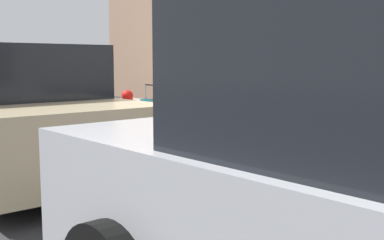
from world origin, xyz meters
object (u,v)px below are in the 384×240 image
suitcase_silver_5 (268,137)px  suitcase_black_7 (212,125)px  suitcase_olive_6 (242,126)px  bollard_post (107,110)px  suitcase_navy_8 (194,122)px  suitcase_teal_3 (340,145)px  parked_car_beige_1 (6,113)px  suitcase_teal_10 (153,117)px  suitcase_maroon_9 (168,118)px  suitcase_red_4 (296,137)px  fire_hydrant (128,109)px

suitcase_silver_5 → suitcase_black_7: 1.04m
suitcase_olive_6 → bollard_post: bearing=3.1°
suitcase_navy_8 → bollard_post: 2.28m
suitcase_olive_6 → bollard_post: size_ratio=1.45×
suitcase_teal_3 → parked_car_beige_1: size_ratio=0.17×
suitcase_teal_10 → suitcase_maroon_9: bearing=170.7°
suitcase_teal_3 → suitcase_olive_6: 1.50m
suitcase_red_4 → suitcase_black_7: (1.53, -0.03, -0.01)m
suitcase_black_7 → suitcase_teal_10: 1.56m
suitcase_black_7 → suitcase_red_4: bearing=179.0°
suitcase_navy_8 → fire_hydrant: suitcase_navy_8 is taller
suitcase_olive_6 → suitcase_black_7: size_ratio=1.35×
suitcase_silver_5 → parked_car_beige_1: 3.32m
suitcase_black_7 → suitcase_navy_8: suitcase_navy_8 is taller
fire_hydrant → suitcase_navy_8: bearing=-178.7°
suitcase_silver_5 → suitcase_navy_8: (1.53, -0.06, 0.04)m
suitcase_olive_6 → fire_hydrant: 2.81m
suitcase_teal_10 → parked_car_beige_1: 2.70m
suitcase_red_4 → bollard_post: suitcase_red_4 is taller
suitcase_red_4 → suitcase_olive_6: (0.99, -0.09, 0.02)m
suitcase_silver_5 → suitcase_navy_8: 1.53m
suitcase_red_4 → parked_car_beige_1: parked_car_beige_1 is taller
suitcase_navy_8 → bollard_post: bearing=4.8°
suitcase_black_7 → bollard_post: (2.76, 0.11, 0.01)m
suitcase_silver_5 → suitcase_maroon_9: bearing=0.9°
suitcase_silver_5 → suitcase_maroon_9: size_ratio=0.64×
suitcase_navy_8 → bollard_post: size_ratio=1.27×
suitcase_black_7 → fire_hydrant: 2.28m
suitcase_black_7 → suitcase_maroon_9: size_ratio=0.75×
suitcase_silver_5 → suitcase_navy_8: bearing=-2.4°
suitcase_navy_8 → suitcase_black_7: bearing=171.3°
suitcase_teal_10 → bollard_post: 1.22m
suitcase_teal_10 → bollard_post: bearing=8.7°
suitcase_teal_3 → suitcase_navy_8: suitcase_navy_8 is taller
suitcase_navy_8 → parked_car_beige_1: parked_car_beige_1 is taller
suitcase_teal_3 → suitcase_black_7: size_ratio=1.14×
suitcase_teal_3 → suitcase_silver_5: size_ratio=1.35×
suitcase_navy_8 → suitcase_maroon_9: 0.52m
suitcase_silver_5 → fire_hydrant: fire_hydrant is taller
suitcase_silver_5 → suitcase_navy_8: suitcase_navy_8 is taller
suitcase_red_4 → suitcase_silver_5: (0.48, -0.04, -0.06)m
suitcase_black_7 → suitcase_teal_3: bearing=-176.8°
parked_car_beige_1 → fire_hydrant: bearing=-64.3°
suitcase_silver_5 → parked_car_beige_1: size_ratio=0.13×
suitcase_teal_10 → bollard_post: size_ratio=1.30×
suitcase_navy_8 → suitcase_teal_10: bearing=0.2°
suitcase_silver_5 → suitcase_olive_6: 0.52m
suitcase_olive_6 → fire_hydrant: bearing=0.6°
suitcase_olive_6 → parked_car_beige_1: parked_car_beige_1 is taller
suitcase_teal_3 → parked_car_beige_1: bearing=41.2°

